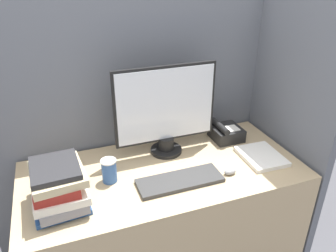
# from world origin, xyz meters

# --- Properties ---
(cubicle_panel_rear) EXTENTS (1.84, 0.04, 1.61)m
(cubicle_panel_rear) POSITION_xyz_m (0.00, 0.71, 0.81)
(cubicle_panel_rear) COLOR slate
(cubicle_panel_rear) RESTS_ON ground_plane
(cubicle_panel_right) EXTENTS (0.04, 0.73, 1.61)m
(cubicle_panel_right) POSITION_xyz_m (0.76, 0.37, 0.81)
(cubicle_panel_right) COLOR slate
(cubicle_panel_right) RESTS_ON ground_plane
(desk) EXTENTS (1.44, 0.67, 0.73)m
(desk) POSITION_xyz_m (0.00, 0.34, 0.37)
(desk) COLOR tan
(desk) RESTS_ON ground_plane
(monitor) EXTENTS (0.56, 0.17, 0.50)m
(monitor) POSITION_xyz_m (0.07, 0.50, 0.98)
(monitor) COLOR black
(monitor) RESTS_ON desk
(keyboard) EXTENTS (0.42, 0.15, 0.02)m
(keyboard) POSITION_xyz_m (0.04, 0.21, 0.74)
(keyboard) COLOR #333333
(keyboard) RESTS_ON desk
(mouse) EXTENTS (0.06, 0.04, 0.03)m
(mouse) POSITION_xyz_m (0.30, 0.18, 0.75)
(mouse) COLOR gray
(mouse) RESTS_ON desk
(coffee_cup) EXTENTS (0.08, 0.08, 0.12)m
(coffee_cup) POSITION_xyz_m (-0.28, 0.34, 0.79)
(coffee_cup) COLOR #335999
(coffee_cup) RESTS_ON desk
(book_stack) EXTENTS (0.25, 0.30, 0.21)m
(book_stack) POSITION_xyz_m (-0.52, 0.23, 0.83)
(book_stack) COLOR #264C8C
(book_stack) RESTS_ON desk
(desk_telephone) EXTENTS (0.17, 0.18, 0.11)m
(desk_telephone) POSITION_xyz_m (0.46, 0.52, 0.78)
(desk_telephone) COLOR black
(desk_telephone) RESTS_ON desk
(paper_pile) EXTENTS (0.21, 0.26, 0.02)m
(paper_pile) POSITION_xyz_m (0.54, 0.26, 0.74)
(paper_pile) COLOR white
(paper_pile) RESTS_ON desk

